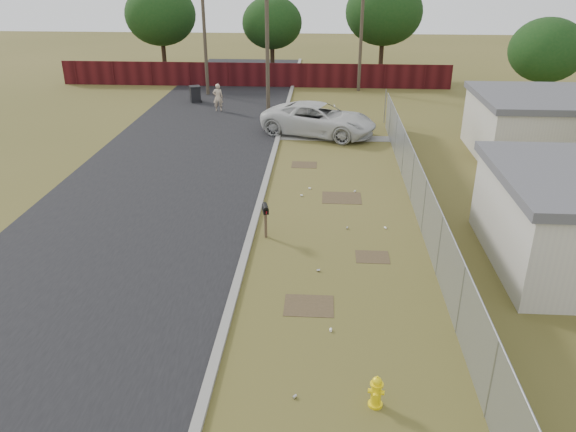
# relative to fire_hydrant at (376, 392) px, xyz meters

# --- Properties ---
(ground) EXTENTS (120.00, 120.00, 0.00)m
(ground) POSITION_rel_fire_hydrant_xyz_m (-0.77, 8.81, -0.38)
(ground) COLOR brown
(ground) RESTS_ON ground
(street) EXTENTS (15.10, 60.00, 0.12)m
(street) POSITION_rel_fire_hydrant_xyz_m (-7.53, 16.86, -0.36)
(street) COLOR black
(street) RESTS_ON ground
(chainlink_fence) EXTENTS (0.10, 27.06, 2.02)m
(chainlink_fence) POSITION_rel_fire_hydrant_xyz_m (2.35, 9.84, 0.42)
(chainlink_fence) COLOR gray
(chainlink_fence) RESTS_ON ground
(privacy_fence) EXTENTS (30.00, 0.12, 1.80)m
(privacy_fence) POSITION_rel_fire_hydrant_xyz_m (-6.77, 33.81, 0.52)
(privacy_fence) COLOR #420E11
(privacy_fence) RESTS_ON ground
(utility_poles) EXTENTS (12.60, 8.24, 9.00)m
(utility_poles) POSITION_rel_fire_hydrant_xyz_m (-4.44, 29.48, 4.32)
(utility_poles) COLOR #453A2E
(utility_poles) RESTS_ON ground
(horizon_trees) EXTENTS (33.32, 31.94, 7.78)m
(horizon_trees) POSITION_rel_fire_hydrant_xyz_m (0.07, 32.37, 4.25)
(horizon_trees) COLOR #332417
(horizon_trees) RESTS_ON ground
(fire_hydrant) EXTENTS (0.37, 0.38, 0.80)m
(fire_hydrant) POSITION_rel_fire_hydrant_xyz_m (0.00, 0.00, 0.00)
(fire_hydrant) COLOR yellow
(fire_hydrant) RESTS_ON ground
(mailbox) EXTENTS (0.29, 0.55, 1.25)m
(mailbox) POSITION_rel_fire_hydrant_xyz_m (-3.23, 8.05, 0.61)
(mailbox) COLOR brown
(mailbox) RESTS_ON ground
(pickup_truck) EXTENTS (6.91, 4.84, 1.75)m
(pickup_truck) POSITION_rel_fire_hydrant_xyz_m (-1.56, 20.98, 0.50)
(pickup_truck) COLOR silver
(pickup_truck) RESTS_ON ground
(pedestrian) EXTENTS (0.70, 0.51, 1.77)m
(pedestrian) POSITION_rel_fire_hydrant_xyz_m (-8.13, 25.96, 0.51)
(pedestrian) COLOR #C6AD91
(pedestrian) RESTS_ON ground
(trash_bin) EXTENTS (0.96, 0.94, 1.11)m
(trash_bin) POSITION_rel_fire_hydrant_xyz_m (-10.15, 28.35, 0.19)
(trash_bin) COLOR black
(trash_bin) RESTS_ON ground
(scattered_litter) EXTENTS (3.30, 12.71, 0.07)m
(scattered_litter) POSITION_rel_fire_hydrant_xyz_m (-0.90, 7.94, -0.34)
(scattered_litter) COLOR white
(scattered_litter) RESTS_ON ground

